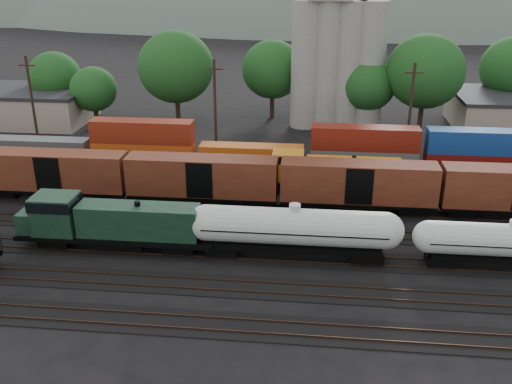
# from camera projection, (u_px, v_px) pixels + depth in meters

# --- Properties ---
(ground) EXTENTS (600.00, 600.00, 0.00)m
(ground) POSITION_uv_depth(u_px,v_px,m) (305.00, 232.00, 52.39)
(ground) COLOR black
(tracks) EXTENTS (180.00, 33.20, 0.20)m
(tracks) POSITION_uv_depth(u_px,v_px,m) (305.00, 232.00, 52.37)
(tracks) COLOR black
(tracks) RESTS_ON ground
(green_locomotive) EXTENTS (17.13, 3.02, 4.54)m
(green_locomotive) POSITION_uv_depth(u_px,v_px,m) (105.00, 222.00, 48.44)
(green_locomotive) COLOR black
(green_locomotive) RESTS_ON ground
(tank_car_a) EXTENTS (17.76, 3.18, 4.65)m
(tank_car_a) POSITION_uv_depth(u_px,v_px,m) (294.00, 229.00, 46.82)
(tank_car_a) COLOR silver
(tank_car_a) RESTS_ON ground
(tank_car_b) EXTENTS (15.50, 2.77, 4.06)m
(tank_car_b) POSITION_uv_depth(u_px,v_px,m) (511.00, 242.00, 45.27)
(tank_car_b) COLOR silver
(tank_car_b) RESTS_ON ground
(orange_locomotive) EXTENTS (16.43, 2.74, 4.11)m
(orange_locomotive) POSITION_uv_depth(u_px,v_px,m) (327.00, 172.00, 60.49)
(orange_locomotive) COLOR black
(orange_locomotive) RESTS_ON ground
(boxcar_string) EXTENTS (122.80, 2.90, 4.20)m
(boxcar_string) POSITION_uv_depth(u_px,v_px,m) (127.00, 174.00, 57.55)
(boxcar_string) COLOR black
(boxcar_string) RESTS_ON ground
(container_wall) EXTENTS (160.00, 2.60, 5.80)m
(container_wall) POSITION_uv_depth(u_px,v_px,m) (234.00, 150.00, 65.98)
(container_wall) COLOR black
(container_wall) RESTS_ON ground
(grain_silo) EXTENTS (13.40, 5.00, 29.00)m
(grain_silo) POSITION_uv_depth(u_px,v_px,m) (337.00, 50.00, 80.89)
(grain_silo) COLOR gray
(grain_silo) RESTS_ON ground
(industrial_sheds) EXTENTS (119.38, 17.26, 5.10)m
(industrial_sheds) POSITION_uv_depth(u_px,v_px,m) (357.00, 112.00, 83.19)
(industrial_sheds) COLOR #9E937F
(industrial_sheds) RESTS_ON ground
(tree_band) EXTENTS (163.25, 21.24, 14.54)m
(tree_band) POSITION_uv_depth(u_px,v_px,m) (369.00, 75.00, 82.49)
(tree_band) COLOR black
(tree_band) RESTS_ON ground
(utility_poles) EXTENTS (122.20, 0.36, 12.00)m
(utility_poles) POSITION_uv_depth(u_px,v_px,m) (311.00, 108.00, 70.25)
(utility_poles) COLOR black
(utility_poles) RESTS_ON ground
(distant_hills) EXTENTS (860.00, 286.00, 130.00)m
(distant_hills) POSITION_uv_depth(u_px,v_px,m) (362.00, 49.00, 297.00)
(distant_hills) COLOR #59665B
(distant_hills) RESTS_ON ground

